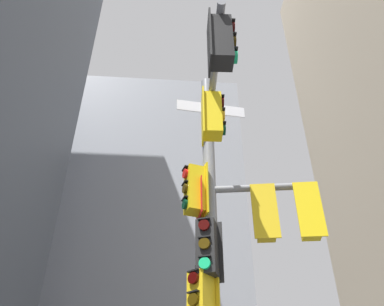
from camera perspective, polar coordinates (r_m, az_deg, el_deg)
The scene contains 2 objects.
building_mid_block at distance 37.25m, azimuth -8.54°, elevation -15.48°, with size 17.51×17.51×28.28m, color #9399A3.
signal_pole_assembly at distance 7.66m, azimuth 4.36°, elevation -7.92°, with size 2.77×3.53×8.74m.
Camera 1 is at (-0.88, -7.17, 1.36)m, focal length 38.87 mm.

